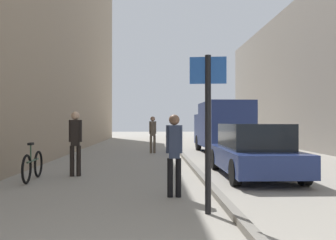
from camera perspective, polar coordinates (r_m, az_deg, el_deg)
The scene contains 9 objects.
ground_plane at distance 13.69m, azimuth -3.67°, elevation -6.60°, with size 80.00×80.00×0.00m, color gray.
kerb_strip at distance 13.74m, azimuth 2.97°, elevation -6.33°, with size 0.16×40.00×0.12m, color slate.
pedestrian_main_foreground at distance 7.08m, azimuth 1.01°, elevation -4.76°, with size 0.33×0.21×1.65m.
pedestrian_mid_block at distance 16.96m, azimuth -2.48°, elevation -1.94°, with size 0.34×0.25×1.76m.
pedestrian_far_crossing at distance 10.10m, azimuth -14.73°, elevation -2.96°, with size 0.36×0.23×1.79m.
delivery_van at distance 17.03m, azimuth 8.69°, elevation -1.00°, with size 2.02×5.22×2.42m.
parked_car at distance 10.03m, azimuth 13.60°, elevation -4.82°, with size 1.88×4.22×1.45m.
street_sign_post at distance 5.81m, azimuth 6.48°, elevation 0.10°, with size 0.60×0.11×2.60m.
bicycle_leaning at distance 9.76m, azimuth -21.00°, elevation -6.89°, with size 0.16×1.77×0.98m.
Camera 1 is at (0.30, -1.61, 1.51)m, focal length 37.76 mm.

